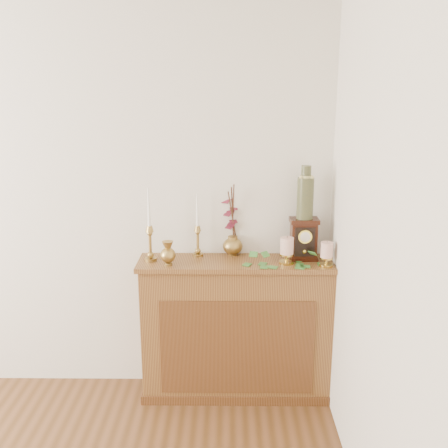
{
  "coord_description": "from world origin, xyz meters",
  "views": [
    {
      "loc": [
        1.35,
        -1.01,
        2.0
      ],
      "look_at": [
        1.32,
        2.05,
        1.18
      ],
      "focal_mm": 42.0,
      "sensor_mm": 36.0,
      "label": 1
    }
  ],
  "objects_px": {
    "candlestick_center": "(198,236)",
    "ceramic_vase": "(305,195)",
    "bud_vase": "(168,253)",
    "ginger_jar": "(231,222)",
    "mantel_clock": "(303,239)",
    "candlestick_left": "(150,238)"
  },
  "relations": [
    {
      "from": "candlestick_center",
      "to": "ginger_jar",
      "type": "xyz_separation_m",
      "value": [
        0.21,
        0.05,
        0.08
      ]
    },
    {
      "from": "candlestick_left",
      "to": "candlestick_center",
      "type": "height_order",
      "value": "candlestick_left"
    },
    {
      "from": "candlestick_left",
      "to": "candlestick_center",
      "type": "distance_m",
      "value": 0.31
    },
    {
      "from": "ginger_jar",
      "to": "mantel_clock",
      "type": "relative_size",
      "value": 1.79
    },
    {
      "from": "ginger_jar",
      "to": "candlestick_left",
      "type": "bearing_deg",
      "value": -163.32
    },
    {
      "from": "bud_vase",
      "to": "mantel_clock",
      "type": "bearing_deg",
      "value": 8.47
    },
    {
      "from": "candlestick_center",
      "to": "ceramic_vase",
      "type": "xyz_separation_m",
      "value": [
        0.67,
        -0.05,
        0.28
      ]
    },
    {
      "from": "ginger_jar",
      "to": "mantel_clock",
      "type": "distance_m",
      "value": 0.47
    },
    {
      "from": "candlestick_center",
      "to": "mantel_clock",
      "type": "distance_m",
      "value": 0.67
    },
    {
      "from": "candlestick_left",
      "to": "candlestick_center",
      "type": "bearing_deg",
      "value": 18.55
    },
    {
      "from": "candlestick_center",
      "to": "mantel_clock",
      "type": "bearing_deg",
      "value": -4.83
    },
    {
      "from": "candlestick_center",
      "to": "bud_vase",
      "type": "height_order",
      "value": "candlestick_center"
    },
    {
      "from": "candlestick_left",
      "to": "mantel_clock",
      "type": "height_order",
      "value": "candlestick_left"
    },
    {
      "from": "bud_vase",
      "to": "ginger_jar",
      "type": "bearing_deg",
      "value": 31.37
    },
    {
      "from": "candlestick_center",
      "to": "ginger_jar",
      "type": "bearing_deg",
      "value": 14.08
    },
    {
      "from": "candlestick_left",
      "to": "mantel_clock",
      "type": "distance_m",
      "value": 0.96
    },
    {
      "from": "candlestick_center",
      "to": "ceramic_vase",
      "type": "bearing_deg",
      "value": -4.62
    },
    {
      "from": "bud_vase",
      "to": "ginger_jar",
      "type": "relative_size",
      "value": 0.32
    },
    {
      "from": "ginger_jar",
      "to": "candlestick_center",
      "type": "bearing_deg",
      "value": -165.92
    },
    {
      "from": "ceramic_vase",
      "to": "bud_vase",
      "type": "bearing_deg",
      "value": -171.36
    },
    {
      "from": "bud_vase",
      "to": "candlestick_center",
      "type": "bearing_deg",
      "value": 46.66
    },
    {
      "from": "candlestick_left",
      "to": "candlestick_center",
      "type": "relative_size",
      "value": 1.13
    }
  ]
}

